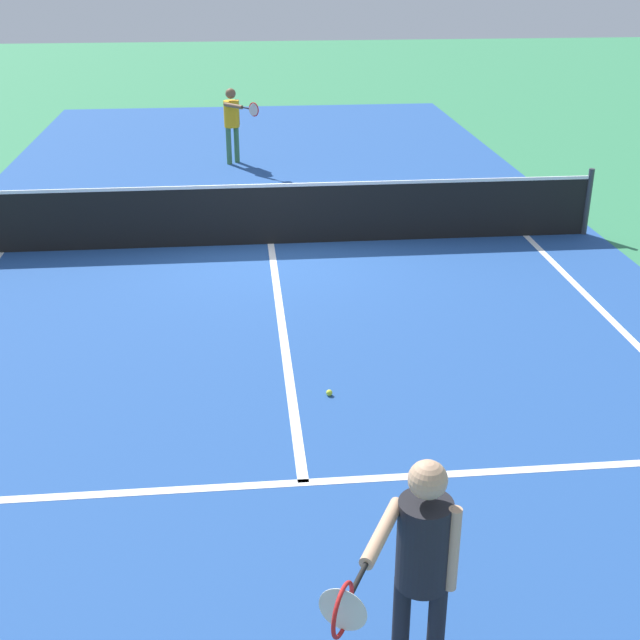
# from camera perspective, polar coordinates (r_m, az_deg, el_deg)

# --- Properties ---
(ground_plane) EXTENTS (60.00, 60.00, 0.00)m
(ground_plane) POSITION_cam_1_polar(r_m,az_deg,el_deg) (13.17, -3.38, 5.21)
(ground_plane) COLOR #337F51
(court_surface_inbounds) EXTENTS (10.62, 24.40, 0.00)m
(court_surface_inbounds) POSITION_cam_1_polar(r_m,az_deg,el_deg) (13.17, -3.38, 5.21)
(court_surface_inbounds) COLOR #234C93
(court_surface_inbounds) RESTS_ON ground_plane
(line_service_near) EXTENTS (8.22, 0.10, 0.01)m
(line_service_near) POSITION_cam_1_polar(r_m,az_deg,el_deg) (7.42, -1.14, -11.01)
(line_service_near) COLOR white
(line_service_near) RESTS_ON ground_plane
(line_center_service) EXTENTS (0.10, 6.40, 0.01)m
(line_center_service) POSITION_cam_1_polar(r_m,az_deg,el_deg) (10.20, -2.58, -0.62)
(line_center_service) COLOR white
(line_center_service) RESTS_ON ground_plane
(net) EXTENTS (10.23, 0.09, 1.07)m
(net) POSITION_cam_1_polar(r_m,az_deg,el_deg) (13.02, -3.43, 7.26)
(net) COLOR #33383D
(net) RESTS_ON ground_plane
(player_near) EXTENTS (0.87, 1.02, 1.67)m
(player_near) POSITION_cam_1_polar(r_m,az_deg,el_deg) (5.08, 6.91, -15.69)
(player_near) COLOR black
(player_near) RESTS_ON ground_plane
(player_far) EXTENTS (0.72, 1.04, 1.57)m
(player_far) POSITION_cam_1_polar(r_m,az_deg,el_deg) (18.09, -5.99, 13.55)
(player_far) COLOR #3F7247
(player_far) RESTS_ON ground_plane
(tennis_ball_mid_court) EXTENTS (0.07, 0.07, 0.07)m
(tennis_ball_mid_court) POSITION_cam_1_polar(r_m,az_deg,el_deg) (8.72, 0.64, -4.98)
(tennis_ball_mid_court) COLOR #CCE033
(tennis_ball_mid_court) RESTS_ON ground_plane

